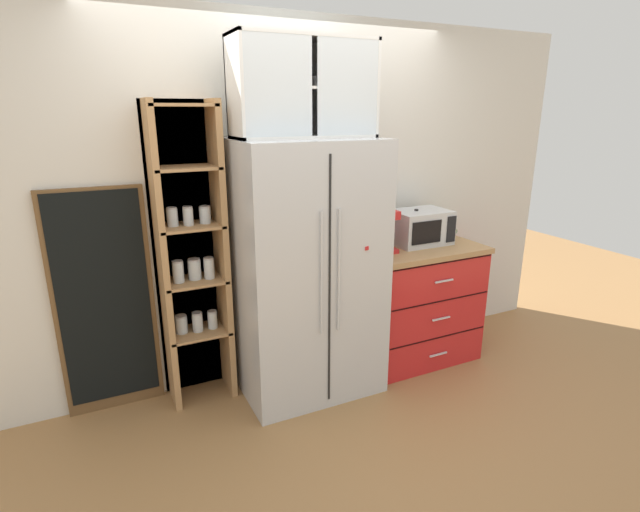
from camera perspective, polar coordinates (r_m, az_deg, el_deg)
ground_plane at (r=3.66m, az=-1.38°, el=-14.86°), size 10.64×10.64×0.00m
wall_back_cream at (r=3.54m, az=-4.23°, el=6.25°), size 4.94×0.10×2.55m
refrigerator at (r=3.29m, az=-1.57°, el=-1.68°), size 0.94×0.70×1.75m
pantry_shelf_column at (r=3.29m, az=-15.02°, el=0.12°), size 0.46×0.32×1.99m
counter_cabinet at (r=3.93m, az=11.20°, el=-5.26°), size 0.93×0.65×0.93m
microwave at (r=3.81m, az=11.72°, el=3.37°), size 0.44×0.33×0.26m
coffee_maker at (r=3.55m, az=7.17°, el=3.04°), size 0.17×0.20×0.31m
mug_sage at (r=4.06m, az=15.18°, el=2.71°), size 0.11×0.07×0.09m
mug_cream at (r=3.83m, az=11.05°, el=2.10°), size 0.11×0.08×0.08m
bottle_cobalt at (r=3.80m, az=11.19°, el=3.19°), size 0.07×0.07×0.27m
upper_cabinet at (r=3.17m, az=-2.11°, el=19.17°), size 0.90×0.32×0.60m
chalkboard_menu at (r=3.38m, az=-24.07°, el=-5.07°), size 0.60×0.04×1.49m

